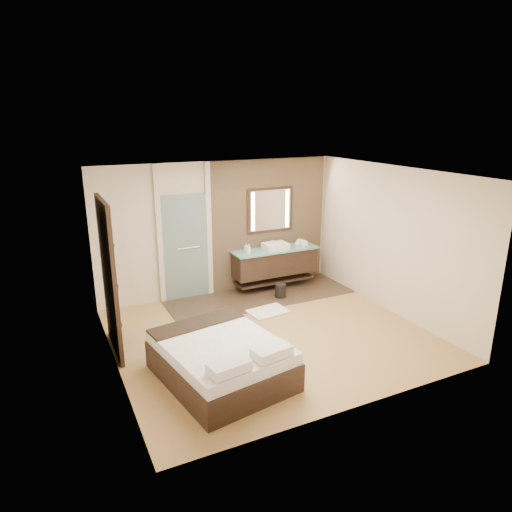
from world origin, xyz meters
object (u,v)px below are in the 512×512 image
waste_bin (280,291)px  vanity (275,262)px  bed (221,360)px  mirror_unit (270,210)px

waste_bin → vanity: bearing=74.3°
vanity → bed: 3.66m
vanity → mirror_unit: 1.10m
bed → waste_bin: bed is taller
bed → waste_bin: (2.18, 2.27, -0.15)m
bed → waste_bin: size_ratio=7.20×
vanity → bed: bearing=-129.7°
vanity → waste_bin: vanity is taller
bed → waste_bin: bearing=36.8°
vanity → mirror_unit: (0.00, 0.24, 1.07)m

